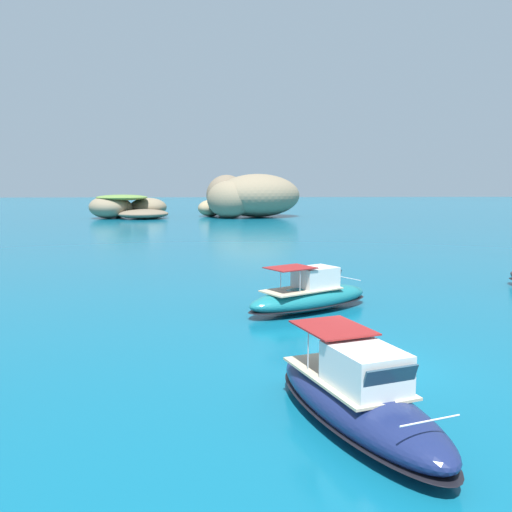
{
  "coord_description": "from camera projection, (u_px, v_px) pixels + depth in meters",
  "views": [
    {
      "loc": [
        -4.24,
        -15.36,
        5.46
      ],
      "look_at": [
        -2.66,
        12.84,
        1.65
      ],
      "focal_mm": 37.9,
      "sensor_mm": 36.0,
      "label": 1
    }
  ],
  "objects": [
    {
      "name": "motorboat_navy",
      "position": [
        357.0,
        399.0,
        12.15
      ],
      "size": [
        3.87,
        6.75,
        2.03
      ],
      "color": "navy",
      "rests_on": "ground"
    },
    {
      "name": "motorboat_teal",
      "position": [
        310.0,
        296.0,
        23.32
      ],
      "size": [
        6.37,
        4.92,
        1.98
      ],
      "color": "#19727A",
      "rests_on": "ground"
    },
    {
      "name": "islet_large",
      "position": [
        246.0,
        196.0,
        88.53
      ],
      "size": [
        19.9,
        19.18,
        6.98
      ],
      "color": "#84755B",
      "rests_on": "ground"
    },
    {
      "name": "islet_small",
      "position": [
        128.0,
        207.0,
        85.84
      ],
      "size": [
        14.71,
        13.4,
        3.69
      ],
      "color": "#84755B",
      "rests_on": "ground"
    },
    {
      "name": "ground_plane",
      "position": [
        368.0,
        367.0,
        16.17
      ],
      "size": [
        400.0,
        400.0,
        0.0
      ],
      "primitive_type": "plane",
      "color": "#0C5B7A"
    }
  ]
}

